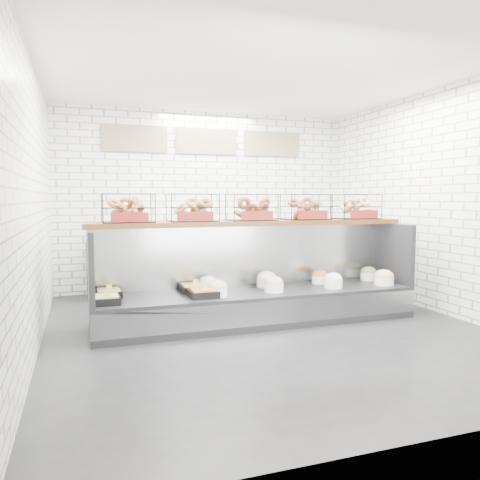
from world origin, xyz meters
name	(u,v)px	position (x,y,z in m)	size (l,w,h in m)	color
ground	(266,328)	(0.00, 0.00, 0.00)	(5.50, 5.50, 0.00)	black
room_shell	(249,158)	(0.00, 0.60, 2.06)	(5.02, 5.51, 3.01)	white
display_case	(257,295)	(0.01, 0.35, 0.33)	(4.00, 0.90, 1.20)	black
bagel_shelf	(252,211)	(0.00, 0.52, 1.38)	(4.10, 0.50, 0.40)	#42210E
prep_counter	(211,263)	(-0.01, 2.43, 0.47)	(4.00, 0.60, 1.20)	#93969B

